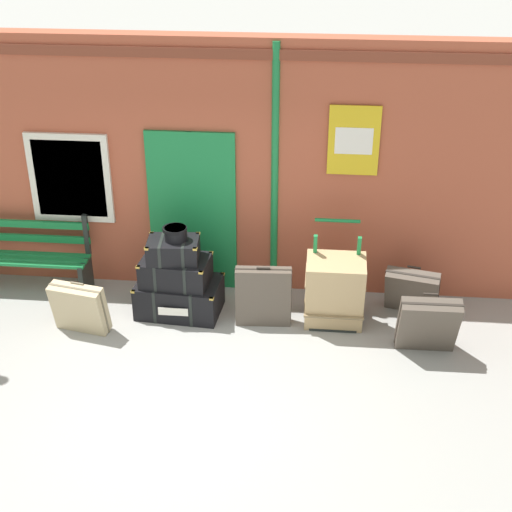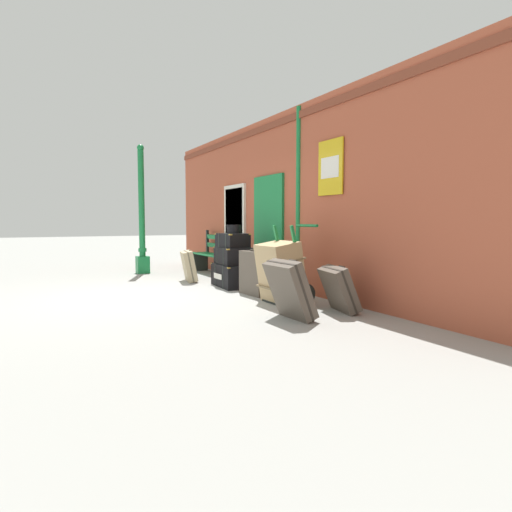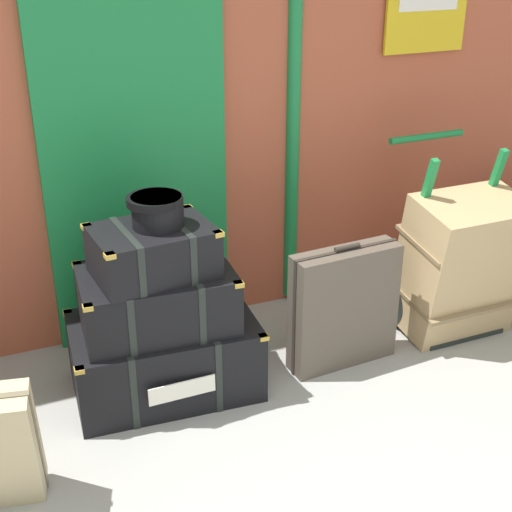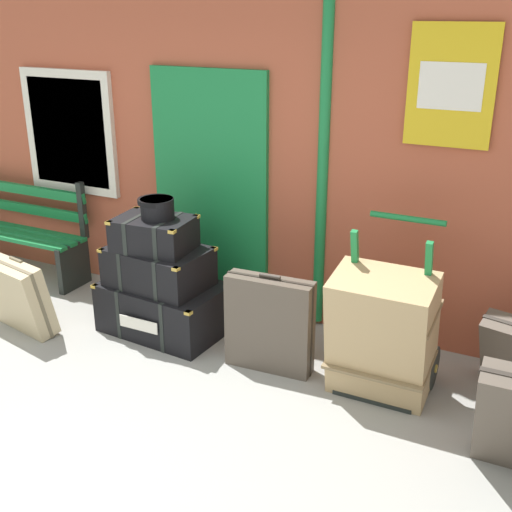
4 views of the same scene
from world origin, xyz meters
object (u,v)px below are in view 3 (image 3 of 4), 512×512
steamer_trunk_base (164,355)px  large_brown_trunk (460,265)px  suitcase_olive (344,307)px  steamer_trunk_middle (157,299)px  steamer_trunk_top (153,251)px  porters_trolley (440,281)px  round_hatbox (157,209)px

steamer_trunk_base → large_brown_trunk: (1.89, -0.13, 0.26)m
large_brown_trunk → suitcase_olive: (-0.84, -0.03, -0.10)m
steamer_trunk_middle → large_brown_trunk: large_brown_trunk is taller
steamer_trunk_top → suitcase_olive: (1.08, -0.12, -0.50)m
steamer_trunk_base → large_brown_trunk: 1.91m
steamer_trunk_base → steamer_trunk_middle: bearing=-150.3°
steamer_trunk_base → suitcase_olive: suitcase_olive is taller
steamer_trunk_middle → porters_trolley: porters_trolley is taller
steamer_trunk_base → steamer_trunk_top: bearing=-136.6°
steamer_trunk_middle → porters_trolley: 1.94m
steamer_trunk_middle → porters_trolley: bearing=1.9°
round_hatbox → large_brown_trunk: size_ratio=0.31×
round_hatbox → porters_trolley: (1.88, 0.08, -0.82)m
steamer_trunk_middle → round_hatbox: bearing=-24.3°
steamer_trunk_middle → large_brown_trunk: bearing=-3.4°
round_hatbox → large_brown_trunk: 1.99m
suitcase_olive → round_hatbox: bearing=172.9°
steamer_trunk_top → suitcase_olive: bearing=-6.4°
round_hatbox → steamer_trunk_middle: bearing=155.7°
steamer_trunk_top → suitcase_olive: steamer_trunk_top is taller
steamer_trunk_top → porters_trolley: size_ratio=0.54×
steamer_trunk_base → large_brown_trunk: size_ratio=1.13×
steamer_trunk_top → large_brown_trunk: bearing=-2.8°
round_hatbox → porters_trolley: porters_trolley is taller
large_brown_trunk → porters_trolley: bearing=90.0°
steamer_trunk_middle → large_brown_trunk: 1.92m
steamer_trunk_base → suitcase_olive: bearing=-8.4°
steamer_trunk_top → suitcase_olive: size_ratio=0.83×
porters_trolley → large_brown_trunk: 0.27m
steamer_trunk_top → round_hatbox: 0.23m
round_hatbox → steamer_trunk_top: bearing=-168.6°
steamer_trunk_middle → steamer_trunk_base: bearing=29.7°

